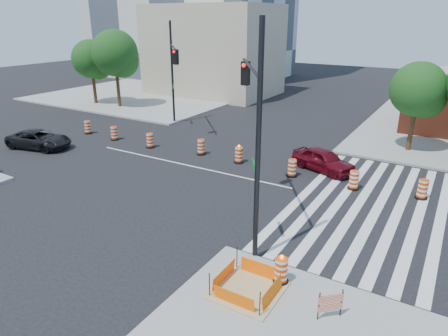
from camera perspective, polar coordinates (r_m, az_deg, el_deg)
The scene contains 23 objects.
ground at distance 24.94m, azimuth -5.28°, elevation 0.40°, with size 120.00×120.00×0.00m, color black.
sidewalk_nw at distance 49.47m, azimuth -9.96°, elevation 10.49°, with size 22.00×22.00×0.15m, color gray.
crosswalk_east at distance 20.87m, azimuth 19.92°, elevation -5.01°, with size 6.75×13.50×0.01m.
lane_centerline at distance 24.94m, azimuth -5.28°, elevation 0.41°, with size 14.00×0.12×0.01m, color silver.
excavation_pit at distance 13.82m, azimuth 3.33°, elevation -16.82°, with size 2.20×2.20×0.90m.
beige_midrise at distance 48.47m, azimuth -1.49°, elevation 16.45°, with size 14.00×10.00×10.00m, color tan.
red_coupe at distance 24.49m, azimuth 13.99°, elevation 1.14°, with size 1.59×3.94×1.34m, color #570712.
dark_suv at distance 30.82m, azimuth -24.91°, elevation 3.74°, with size 2.10×4.55×1.26m, color black.
signal_pole_se at distance 15.28m, azimuth 4.20°, elevation 7.81°, with size 3.66×5.50×8.55m.
signal_pole_nw at distance 32.75m, azimuth -7.28°, elevation 14.31°, with size 4.24×4.76×8.24m.
pit_drum at distance 14.06m, azimuth 8.15°, elevation -14.38°, with size 0.55×0.55×1.08m.
barricade at distance 12.91m, azimuth 14.95°, elevation -18.14°, with size 0.62×0.59×0.97m.
tree_north_a at distance 44.16m, azimuth -18.34°, elevation 14.28°, with size 3.89×3.88×6.59m.
tree_north_b at distance 41.74m, azimuth -15.20°, elevation 15.22°, with size 4.47×4.47×7.61m.
tree_north_c at distance 29.28m, azimuth 26.02°, elevation 9.68°, with size 3.57×3.55×6.03m.
median_drum_0 at distance 33.35m, azimuth -18.88°, elevation 5.47°, with size 0.60×0.60×1.02m.
median_drum_1 at distance 31.02m, azimuth -15.40°, elevation 4.75°, with size 0.60×0.60×1.02m.
median_drum_2 at distance 28.59m, azimuth -10.52°, elevation 3.82°, with size 0.60×0.60×1.02m.
median_drum_3 at distance 26.71m, azimuth -3.30°, elevation 2.93°, with size 0.60×0.60×1.02m.
median_drum_4 at distance 25.13m, azimuth 2.14°, elevation 1.82°, with size 0.60×0.60×1.18m.
median_drum_5 at distance 23.29m, azimuth 9.70°, elevation -0.06°, with size 0.60×0.60×1.02m.
median_drum_6 at distance 22.33m, azimuth 18.06°, elevation -1.75°, with size 0.60×0.60×1.02m.
median_drum_7 at distance 22.49m, azimuth 26.48°, elevation -2.82°, with size 0.60×0.60×1.02m.
Camera 1 is at (13.99, -18.76, 8.64)m, focal length 32.00 mm.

